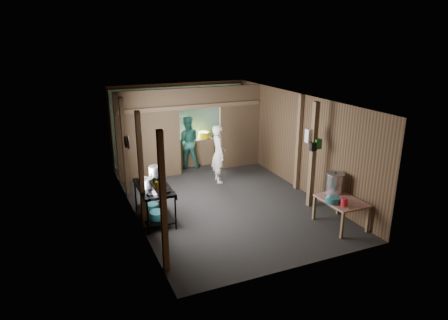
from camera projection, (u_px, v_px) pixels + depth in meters
name	position (u px, v px, depth m)	size (l,w,h in m)	color
floor	(221.00, 198.00, 10.23)	(4.50, 7.00, 0.00)	#252525
ceiling	(221.00, 99.00, 9.44)	(4.50, 7.00, 0.00)	#34312F
wall_back	(179.00, 123.00, 12.89)	(4.50, 0.00, 2.60)	brown
wall_front	(300.00, 202.00, 6.78)	(4.50, 0.00, 2.60)	brown
wall_left	(131.00, 161.00, 8.98)	(0.00, 7.00, 2.60)	brown
wall_right	(297.00, 141.00, 10.68)	(0.00, 7.00, 2.60)	brown
partition_left	(149.00, 136.00, 11.26)	(1.85, 0.10, 2.60)	brown
partition_right	(240.00, 127.00, 12.35)	(1.35, 0.10, 2.60)	brown
partition_header	(200.00, 98.00, 11.55)	(1.30, 0.10, 0.60)	brown
turquoise_panel	(180.00, 125.00, 12.86)	(4.40, 0.06, 2.50)	#7BACA8
back_counter	(194.00, 152.00, 12.79)	(1.20, 0.50, 0.85)	brown
wall_clock	(187.00, 105.00, 12.72)	(0.20, 0.20, 0.03)	silver
post_left_a	(163.00, 203.00, 6.74)	(0.10, 0.12, 2.60)	brown
post_left_b	(141.00, 171.00, 8.31)	(0.10, 0.12, 2.60)	brown
post_left_c	(125.00, 148.00, 10.06)	(0.10, 0.12, 2.60)	brown
post_right	(299.00, 143.00, 10.48)	(0.10, 0.12, 2.60)	brown
post_free	(313.00, 156.00, 9.40)	(0.12, 0.12, 2.60)	brown
cross_beam	(192.00, 107.00, 11.48)	(4.40, 0.12, 0.12)	brown
pan_lid_big	(128.00, 142.00, 9.24)	(0.34, 0.34, 0.03)	gray
pan_lid_small	(125.00, 142.00, 9.62)	(0.30, 0.30, 0.03)	black
wall_shelf	(157.00, 188.00, 7.16)	(0.14, 0.80, 0.03)	brown
jar_white	(161.00, 189.00, 6.92)	(0.07, 0.07, 0.10)	silver
jar_yellow	(157.00, 184.00, 7.14)	(0.08, 0.08, 0.10)	yellow
jar_green	(154.00, 180.00, 7.33)	(0.06, 0.06, 0.10)	#165F1D
bag_white	(310.00, 136.00, 9.30)	(0.22, 0.15, 0.32)	silver
bag_green	(318.00, 144.00, 9.28)	(0.16, 0.12, 0.24)	#165F1D
bag_black	(313.00, 147.00, 9.22)	(0.14, 0.10, 0.20)	black
gas_range	(155.00, 203.00, 8.90)	(0.72, 1.40, 0.83)	black
prep_table	(340.00, 213.00, 8.67)	(0.76, 1.05, 0.62)	tan
stove_pot_large	(155.00, 172.00, 9.26)	(0.30, 0.30, 0.30)	silver
stove_pot_med	(146.00, 184.00, 8.66)	(0.27, 0.27, 0.24)	silver
stove_saucepan	(142.00, 179.00, 9.09)	(0.16, 0.16, 0.10)	silver
frying_pan	(159.00, 193.00, 8.36)	(0.29, 0.51, 0.07)	gray
blue_tub_front	(158.00, 215.00, 8.73)	(0.37, 0.37, 0.15)	#25656B
blue_tub_back	(152.00, 206.00, 9.21)	(0.30, 0.30, 0.12)	#25656B
stock_pot	(335.00, 183.00, 8.92)	(0.41, 0.41, 0.48)	silver
wash_basin	(333.00, 200.00, 8.42)	(0.33, 0.33, 0.12)	#25656B
pink_bucket	(344.00, 202.00, 8.24)	(0.14, 0.14, 0.17)	red
knife	(354.00, 207.00, 8.19)	(0.30, 0.04, 0.01)	silver
yellow_tub	(204.00, 135.00, 12.77)	(0.36, 0.36, 0.20)	yellow
red_cup	(183.00, 138.00, 12.51)	(0.11, 0.11, 0.13)	#B0112C
cook	(219.00, 154.00, 11.14)	(0.61, 0.40, 1.66)	silver
worker_back	(187.00, 142.00, 12.38)	(0.81, 0.63, 1.67)	#307869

